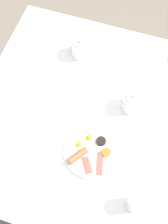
# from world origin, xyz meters

# --- Properties ---
(ground_plane) EXTENTS (8.00, 8.00, 0.00)m
(ground_plane) POSITION_xyz_m (0.00, 0.00, 0.00)
(ground_plane) COLOR #70665B
(table) EXTENTS (1.10, 1.18, 0.72)m
(table) POSITION_xyz_m (0.00, 0.00, 0.66)
(table) COLOR white
(table) RESTS_ON ground_plane
(breakfast_plate) EXTENTS (0.26, 0.26, 0.04)m
(breakfast_plate) POSITION_xyz_m (-0.09, 0.18, 0.73)
(breakfast_plate) COLOR white
(breakfast_plate) RESTS_ON table
(teapot_near) EXTENTS (0.17, 0.11, 0.12)m
(teapot_near) POSITION_xyz_m (-0.22, -0.11, 0.77)
(teapot_near) COLOR white
(teapot_near) RESTS_ON table
(teapot_far) EXTENTS (0.10, 0.19, 0.12)m
(teapot_far) POSITION_xyz_m (0.13, -0.35, 0.77)
(teapot_far) COLOR white
(teapot_far) RESTS_ON table
(water_glass_tall) EXTENTS (0.07, 0.07, 0.10)m
(water_glass_tall) POSITION_xyz_m (-0.34, 0.35, 0.77)
(water_glass_tall) COLOR white
(water_glass_tall) RESTS_ON table
(napkin_folded) EXTENTS (0.13, 0.17, 0.01)m
(napkin_folded) POSITION_xyz_m (0.33, -0.14, 0.72)
(napkin_folded) COLOR white
(napkin_folded) RESTS_ON table
(fork_by_plate) EXTENTS (0.18, 0.07, 0.00)m
(fork_by_plate) POSITION_xyz_m (0.25, 0.30, 0.72)
(fork_by_plate) COLOR silver
(fork_by_plate) RESTS_ON table
(knife_by_plate) EXTENTS (0.08, 0.19, 0.00)m
(knife_by_plate) POSITION_xyz_m (0.05, -0.10, 0.72)
(knife_by_plate) COLOR silver
(knife_by_plate) RESTS_ON table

